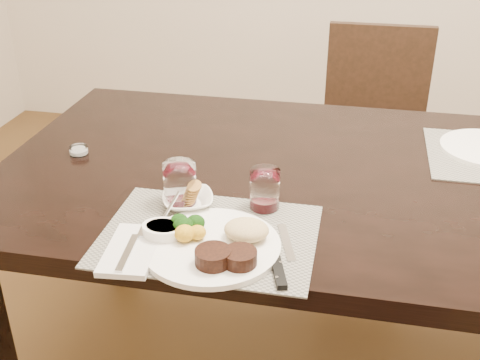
% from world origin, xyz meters
% --- Properties ---
extents(dining_table, '(2.00, 1.00, 0.75)m').
position_xyz_m(dining_table, '(0.00, 0.00, 0.67)').
color(dining_table, black).
rests_on(dining_table, ground).
extents(chair_far, '(0.42, 0.42, 0.90)m').
position_xyz_m(chair_far, '(0.00, 0.93, 0.50)').
color(chair_far, black).
rests_on(chair_far, ground).
extents(placemat_near, '(0.46, 0.34, 0.00)m').
position_xyz_m(placemat_near, '(-0.36, -0.36, 0.75)').
color(placemat_near, gray).
rests_on(placemat_near, dining_table).
extents(dinner_plate, '(0.29, 0.29, 0.05)m').
position_xyz_m(dinner_plate, '(-0.33, -0.41, 0.77)').
color(dinner_plate, white).
rests_on(dinner_plate, placemat_near).
extents(napkin_fork, '(0.12, 0.19, 0.02)m').
position_xyz_m(napkin_fork, '(-0.50, -0.46, 0.76)').
color(napkin_fork, white).
rests_on(napkin_fork, placemat_near).
extents(steak_knife, '(0.06, 0.23, 0.01)m').
position_xyz_m(steak_knife, '(-0.19, -0.44, 0.76)').
color(steak_knife, silver).
rests_on(steak_knife, placemat_near).
extents(cracker_bowl, '(0.15, 0.15, 0.05)m').
position_xyz_m(cracker_bowl, '(-0.44, -0.25, 0.77)').
color(cracker_bowl, white).
rests_on(cracker_bowl, placemat_near).
extents(sauce_ramekin, '(0.09, 0.13, 0.07)m').
position_xyz_m(sauce_ramekin, '(-0.45, -0.39, 0.77)').
color(sauce_ramekin, white).
rests_on(sauce_ramekin, placemat_near).
extents(wine_glass_near, '(0.07, 0.07, 0.10)m').
position_xyz_m(wine_glass_near, '(-0.26, -0.22, 0.80)').
color(wine_glass_near, white).
rests_on(wine_glass_near, placemat_near).
extents(wine_glass_side, '(0.08, 0.08, 0.11)m').
position_xyz_m(wine_glass_side, '(-0.46, -0.24, 0.80)').
color(wine_glass_side, white).
rests_on(wine_glass_side, dining_table).
extents(salt_cellar, '(0.05, 0.05, 0.02)m').
position_xyz_m(salt_cellar, '(-0.81, -0.03, 0.76)').
color(salt_cellar, white).
rests_on(salt_cellar, dining_table).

